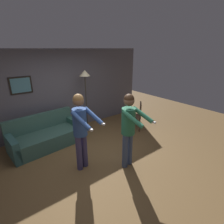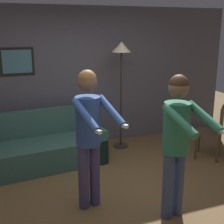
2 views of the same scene
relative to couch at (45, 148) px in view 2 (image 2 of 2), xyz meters
name	(u,v)px [view 2 (image 2 of 2)]	position (x,y,z in m)	size (l,w,h in m)	color
ground_plane	(120,198)	(0.75, -1.46, -0.28)	(12.00, 12.00, 0.00)	brown
back_wall_assembly	(75,78)	(0.74, 0.74, 1.03)	(6.40, 0.09, 2.60)	#55535D
couch	(45,148)	(0.00, 0.00, 0.00)	(1.97, 1.02, 0.87)	#375B50
torchiere_lamp	(121,60)	(1.48, 0.29, 1.38)	(0.34, 0.34, 1.97)	#332D28
person_standing_left	(89,127)	(0.34, -1.49, 0.79)	(0.54, 0.73, 1.75)	#403B64
person_standing_right	(177,134)	(1.20, -2.05, 0.77)	(0.50, 0.68, 1.73)	#384869
dining_chair_distant	(214,129)	(2.79, -0.77, 0.25)	(0.59, 0.59, 0.93)	#4C3828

